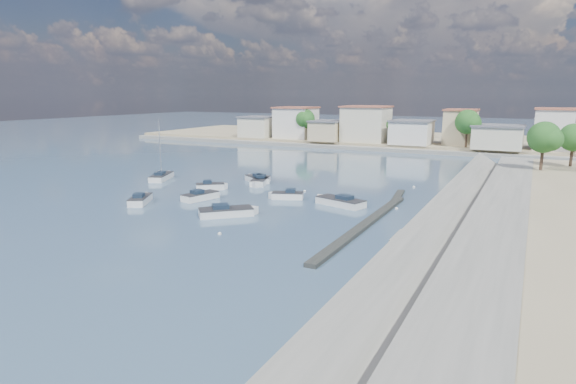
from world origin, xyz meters
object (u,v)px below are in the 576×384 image
Objects in this scene: motorboat_g at (260,182)px; motorboat_c at (338,202)px; motorboat_d at (286,196)px; motorboat_h at (229,212)px; motorboat_e at (202,196)px; motorboat_b at (212,187)px; sailboat at (162,177)px; motorboat_a at (141,200)px; motorboat_f at (256,179)px.

motorboat_c is at bearing -25.56° from motorboat_g.
motorboat_c is 1.53× the size of motorboat_d.
motorboat_h is at bearing -70.04° from motorboat_g.
motorboat_h is (6.11, -16.81, -0.00)m from motorboat_g.
motorboat_c is 1.15× the size of motorboat_g.
motorboat_d is (-6.89, 0.15, -0.00)m from motorboat_c.
motorboat_e and motorboat_h have the same top height.
motorboat_e is at bearing 145.09° from motorboat_h.
motorboat_g is 1.01× the size of motorboat_h.
motorboat_b is 0.68× the size of motorboat_g.
motorboat_d and motorboat_e have the same top height.
motorboat_b is 11.55m from motorboat_d.
sailboat is (-11.22, 2.97, 0.04)m from motorboat_b.
motorboat_d is at bearing 34.46° from motorboat_a.
motorboat_h is at bearing -67.42° from motorboat_f.
motorboat_b is at bearing 114.94° from motorboat_e.
motorboat_c and motorboat_f have the same top height.
motorboat_f is 19.77m from motorboat_h.
motorboat_f is 14.35m from sailboat.
sailboat reaches higher than motorboat_d.
motorboat_b is 0.69× the size of motorboat_h.
motorboat_c is at bearing 24.43° from motorboat_a.
motorboat_g and motorboat_h have the same top height.
motorboat_f is at bearing 74.47° from motorboat_a.
motorboat_b is 18.43m from motorboat_c.
motorboat_f is (-9.14, 8.25, 0.00)m from motorboat_d.
motorboat_a is at bearing -105.53° from motorboat_f.
motorboat_g is at bearing 68.59° from motorboat_a.
motorboat_b is 0.43× the size of sailboat.
motorboat_f is at bearing 152.34° from motorboat_c.
motorboat_b is 0.74× the size of motorboat_e.
sailboat is (-8.61, 13.38, 0.04)m from motorboat_a.
sailboat is (-21.19, 13.69, 0.04)m from motorboat_h.
motorboat_c is 0.72× the size of sailboat.
motorboat_e is 11.73m from motorboat_g.
motorboat_g is 17.89m from motorboat_h.
motorboat_b is at bearing -107.53° from motorboat_f.
motorboat_a is at bearing -111.41° from motorboat_g.
motorboat_c is 1.16× the size of motorboat_h.
sailboat is at bearing 172.63° from motorboat_c.
motorboat_d is (11.52, -0.72, -0.00)m from motorboat_b.
motorboat_g is at bearing 83.74° from motorboat_e.
motorboat_d is 0.82× the size of motorboat_e.
sailboat is at bearing -161.42° from motorboat_f.
motorboat_e and motorboat_f have the same top height.
motorboat_b is at bearing 176.45° from motorboat_d.
motorboat_b is at bearing 132.93° from motorboat_h.
motorboat_a is at bearing -104.05° from motorboat_b.
motorboat_c is at bearing 49.42° from motorboat_h.
motorboat_c is 16.13m from motorboat_g.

